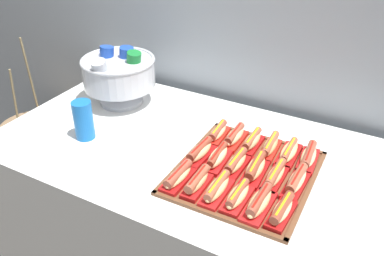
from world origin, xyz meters
The scene contains 23 objects.
buffet_table centered at (0.00, 0.00, 0.41)m, with size 1.60×0.89×0.79m.
floor_vase centered at (-1.17, 0.17, 0.22)m, with size 0.52×0.52×0.98m.
serving_tray centered at (0.26, -0.05, 0.79)m, with size 0.49×0.53×0.01m.
hot_dog_0 centered at (0.08, -0.22, 0.82)m, with size 0.07×0.17×0.06m.
hot_dog_1 centered at (0.15, -0.22, 0.83)m, with size 0.06×0.15×0.06m.
hot_dog_2 centered at (0.23, -0.22, 0.83)m, with size 0.07×0.17×0.06m.
hot_dog_3 centered at (0.30, -0.22, 0.82)m, with size 0.06×0.16×0.06m.
hot_dog_4 centered at (0.38, -0.22, 0.83)m, with size 0.07×0.18×0.06m.
hot_dog_5 centered at (0.45, -0.22, 0.82)m, with size 0.06×0.16×0.06m.
hot_dog_6 centered at (0.08, -0.06, 0.83)m, with size 0.07×0.17×0.06m.
hot_dog_7 centered at (0.15, -0.06, 0.83)m, with size 0.08×0.17×0.06m.
hot_dog_8 centered at (0.23, -0.05, 0.83)m, with size 0.06×0.16×0.06m.
hot_dog_9 centered at (0.30, -0.05, 0.83)m, with size 0.08×0.18×0.07m.
hot_dog_10 centered at (0.38, -0.05, 0.82)m, with size 0.06×0.18×0.06m.
hot_dog_11 centered at (0.45, -0.05, 0.83)m, with size 0.06×0.18×0.06m.
hot_dog_12 centered at (0.07, 0.11, 0.82)m, with size 0.07×0.16×0.06m.
hot_dog_13 centered at (0.15, 0.11, 0.83)m, with size 0.07×0.17×0.06m.
hot_dog_14 centered at (0.22, 0.11, 0.83)m, with size 0.06×0.16×0.06m.
hot_dog_15 centered at (0.30, 0.11, 0.83)m, with size 0.07×0.17×0.06m.
hot_dog_16 centered at (0.37, 0.11, 0.82)m, with size 0.07×0.18×0.05m.
hot_dog_17 centered at (0.45, 0.11, 0.82)m, with size 0.08×0.17×0.06m.
punch_bowl centered at (-0.48, 0.18, 0.95)m, with size 0.34×0.36×0.27m.
cup_stack centered at (-0.42, -0.14, 0.87)m, with size 0.08×0.08×0.17m.
Camera 1 is at (0.67, -1.20, 1.72)m, focal length 38.30 mm.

